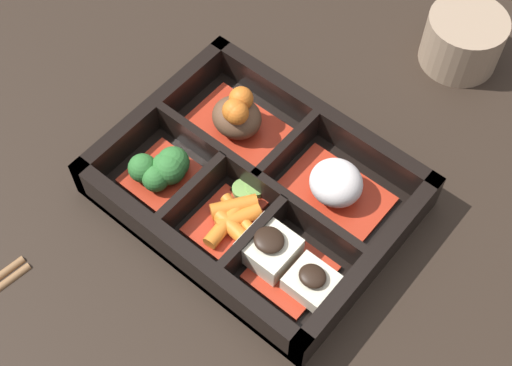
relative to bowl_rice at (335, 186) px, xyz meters
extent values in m
plane|color=black|center=(-0.06, -0.04, -0.03)|extent=(3.00, 3.00, 0.00)
cube|color=black|center=(-0.06, -0.04, -0.02)|extent=(0.26, 0.20, 0.01)
cube|color=black|center=(-0.06, -0.13, -0.01)|extent=(0.26, 0.01, 0.04)
cube|color=black|center=(-0.06, 0.05, -0.01)|extent=(0.26, 0.01, 0.04)
cube|color=black|center=(-0.18, -0.04, -0.01)|extent=(0.01, 0.20, 0.04)
cube|color=black|center=(0.07, -0.04, -0.01)|extent=(0.01, 0.20, 0.04)
cube|color=black|center=(-0.06, -0.04, -0.01)|extent=(0.23, 0.01, 0.04)
cube|color=black|center=(-0.09, -0.09, -0.01)|extent=(0.01, 0.08, 0.04)
cube|color=black|center=(-0.02, -0.09, -0.01)|extent=(0.01, 0.08, 0.04)
cube|color=black|center=(-0.06, 0.00, -0.01)|extent=(0.01, 0.09, 0.04)
cube|color=#B22D19|center=(-0.12, 0.00, -0.02)|extent=(0.10, 0.07, 0.01)
ellipsoid|color=brown|center=(-0.12, 0.00, 0.00)|extent=(0.05, 0.04, 0.03)
sphere|color=#D1661E|center=(-0.11, -0.01, 0.02)|extent=(0.02, 0.02, 0.02)
sphere|color=#D1661E|center=(-0.11, -0.01, 0.02)|extent=(0.02, 0.02, 0.02)
sphere|color=#D1661E|center=(-0.12, 0.01, 0.02)|extent=(0.02, 0.02, 0.02)
cube|color=#B22D19|center=(0.00, 0.00, -0.02)|extent=(0.10, 0.07, 0.01)
ellipsoid|color=silver|center=(0.00, 0.00, 0.01)|extent=(0.05, 0.05, 0.04)
cube|color=#B22D19|center=(-0.13, -0.08, -0.02)|extent=(0.06, 0.06, 0.01)
sphere|color=#2D6B2D|center=(-0.14, -0.10, 0.00)|extent=(0.03, 0.03, 0.03)
sphere|color=#2D6B2D|center=(-0.12, -0.08, 0.00)|extent=(0.03, 0.03, 0.03)
sphere|color=#2D6B2D|center=(-0.13, -0.08, 0.00)|extent=(0.03, 0.03, 0.03)
sphere|color=#2D6B2D|center=(-0.13, -0.10, 0.00)|extent=(0.02, 0.02, 0.02)
sphere|color=#2D6B2D|center=(-0.13, -0.07, 0.00)|extent=(0.03, 0.03, 0.03)
cube|color=#B22D19|center=(-0.06, -0.08, -0.02)|extent=(0.05, 0.06, 0.01)
cylinder|color=orange|center=(-0.06, -0.07, -0.01)|extent=(0.04, 0.04, 0.01)
cylinder|color=orange|center=(-0.05, -0.08, -0.01)|extent=(0.03, 0.04, 0.01)
cylinder|color=orange|center=(-0.05, -0.07, -0.01)|extent=(0.04, 0.02, 0.01)
cylinder|color=orange|center=(-0.05, -0.09, -0.01)|extent=(0.02, 0.05, 0.01)
cylinder|color=orange|center=(-0.05, -0.09, -0.01)|extent=(0.03, 0.02, 0.01)
cube|color=#B22D19|center=(0.02, -0.08, -0.02)|extent=(0.06, 0.06, 0.01)
cube|color=beige|center=(-0.01, -0.08, 0.00)|extent=(0.04, 0.04, 0.02)
ellipsoid|color=black|center=(-0.01, -0.08, 0.01)|extent=(0.03, 0.02, 0.01)
cube|color=beige|center=(0.04, -0.08, 0.00)|extent=(0.04, 0.04, 0.02)
ellipsoid|color=black|center=(0.04, -0.08, 0.01)|extent=(0.02, 0.02, 0.01)
cube|color=#B22D19|center=(-0.06, -0.04, -0.02)|extent=(0.04, 0.03, 0.01)
cylinder|color=#75A84C|center=(-0.07, -0.05, -0.01)|extent=(0.02, 0.02, 0.01)
cylinder|color=#75A84C|center=(-0.06, -0.04, -0.01)|extent=(0.02, 0.02, 0.01)
cylinder|color=#75A84C|center=(-0.06, -0.04, -0.01)|extent=(0.02, 0.02, 0.01)
cylinder|color=gray|center=(0.00, 0.22, 0.00)|extent=(0.08, 0.08, 0.06)
cylinder|color=#597A38|center=(0.00, 0.22, 0.02)|extent=(0.07, 0.07, 0.01)
camera|label=1|loc=(0.16, -0.30, 0.54)|focal=50.00mm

